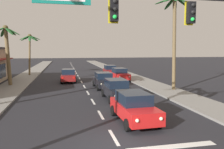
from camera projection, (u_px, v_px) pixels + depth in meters
ground_plane at (118, 145)px, 9.72m from camera, size 220.00×220.00×0.00m
sidewalk_right at (139, 80)px, 30.79m from camera, size 3.20×110.00×0.14m
sidewalk_left at (17, 83)px, 27.51m from camera, size 3.20×110.00×0.14m
lane_markings at (84, 81)px, 29.91m from camera, size 4.28×89.14×0.01m
traffic_signal_mast at (194, 28)px, 9.94m from camera, size 10.43×0.41×7.18m
sedan_lead_at_stop_bar at (134, 107)px, 12.96m from camera, size 2.07×4.50×1.68m
sedan_third_in_queue at (116, 89)px, 18.74m from camera, size 2.00×4.47×1.68m
sedan_fifth_in_queue at (104, 80)px, 24.42m from camera, size 1.99×4.47×1.68m
sedan_oncoming_far at (69, 75)px, 28.96m from camera, size 2.11×4.51×1.68m
sedan_parked_nearest_kerb at (120, 74)px, 30.36m from camera, size 2.08×4.50×1.68m
sedan_parked_mid_kerb at (110, 70)px, 36.14m from camera, size 2.05×4.49×1.68m
palm_left_third at (7, 46)px, 25.20m from camera, size 3.22×2.81×6.85m
palm_left_farthest at (30, 44)px, 35.68m from camera, size 3.23×3.17×6.63m
palm_right_second at (174, 24)px, 22.03m from camera, size 3.58×3.62×9.42m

